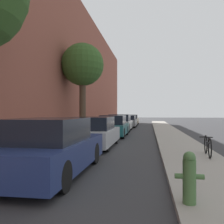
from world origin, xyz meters
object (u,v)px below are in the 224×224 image
at_px(parked_car_navy, 50,148).
at_px(bicycle, 208,146).
at_px(parked_car_silver, 94,133).
at_px(parked_car_teal, 113,127).
at_px(parked_car_grey, 127,121).
at_px(parked_car_white, 120,123).
at_px(street_tree_far, 83,66).
at_px(fire_hydrant, 189,177).
at_px(parked_car_champagne, 131,120).

relative_size(parked_car_navy, bicycle, 2.73).
relative_size(parked_car_silver, parked_car_teal, 1.07).
height_order(parked_car_teal, parked_car_grey, parked_car_teal).
distance_m(parked_car_navy, bicycle, 5.14).
bearing_deg(parked_car_white, parked_car_grey, 88.66).
distance_m(parked_car_white, bicycle, 12.55).
xyz_separation_m(parked_car_navy, bicycle, (4.42, 2.62, -0.22)).
height_order(parked_car_white, parked_car_grey, parked_car_white).
height_order(parked_car_navy, parked_car_teal, parked_car_navy).
distance_m(parked_car_navy, parked_car_teal, 9.65).
bearing_deg(parked_car_grey, parked_car_navy, -90.51).
distance_m(parked_car_grey, street_tree_far, 11.41).
bearing_deg(parked_car_grey, parked_car_white, -91.34).
bearing_deg(parked_car_teal, fire_hydrant, -75.66).
distance_m(parked_car_silver, bicycle, 4.98).
relative_size(parked_car_teal, parked_car_champagne, 0.93).
distance_m(parked_car_teal, street_tree_far, 4.39).
bearing_deg(street_tree_far, parked_car_navy, -79.24).
distance_m(parked_car_navy, fire_hydrant, 3.61).
xyz_separation_m(parked_car_white, fire_hydrant, (3.07, -16.21, -0.12)).
bearing_deg(street_tree_far, fire_hydrant, -66.09).
distance_m(parked_car_silver, parked_car_white, 9.51).
relative_size(parked_car_navy, parked_car_teal, 1.11).
bearing_deg(parked_car_silver, parked_car_grey, 89.24).
distance_m(parked_car_silver, parked_car_champagne, 19.97).
distance_m(parked_car_navy, parked_car_grey, 19.65).
bearing_deg(parked_car_silver, parked_car_teal, 87.54).
bearing_deg(parked_car_silver, parked_car_white, 89.56).
xyz_separation_m(parked_car_silver, parked_car_teal, (0.21, 4.77, 0.00)).
xyz_separation_m(parked_car_teal, parked_car_white, (-0.13, 4.74, 0.02)).
distance_m(parked_car_white, parked_car_champagne, 10.46).
height_order(parked_car_silver, bicycle, parked_car_silver).
bearing_deg(fire_hydrant, parked_car_grey, 97.80).
distance_m(parked_car_navy, street_tree_far, 10.06).
distance_m(parked_car_teal, parked_car_champagne, 15.20).
distance_m(parked_car_white, fire_hydrant, 16.50).
distance_m(parked_car_champagne, fire_hydrant, 26.83).
height_order(parked_car_navy, parked_car_champagne, parked_car_navy).
height_order(parked_car_teal, bicycle, parked_car_teal).
height_order(parked_car_grey, bicycle, parked_car_grey).
xyz_separation_m(parked_car_white, street_tree_far, (-1.79, -5.27, 3.89)).
height_order(parked_car_grey, parked_car_champagne, parked_car_champagne).
relative_size(parked_car_silver, street_tree_far, 0.71).
xyz_separation_m(parked_car_grey, fire_hydrant, (2.94, -21.48, -0.06)).
xyz_separation_m(street_tree_far, bicycle, (6.15, -6.50, -4.10)).
relative_size(parked_car_teal, bicycle, 2.46).
bearing_deg(street_tree_far, parked_car_silver, -68.01).
relative_size(parked_car_navy, parked_car_silver, 1.04).
relative_size(street_tree_far, fire_hydrant, 7.06).
xyz_separation_m(parked_car_grey, street_tree_far, (-1.91, -10.53, 3.94)).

